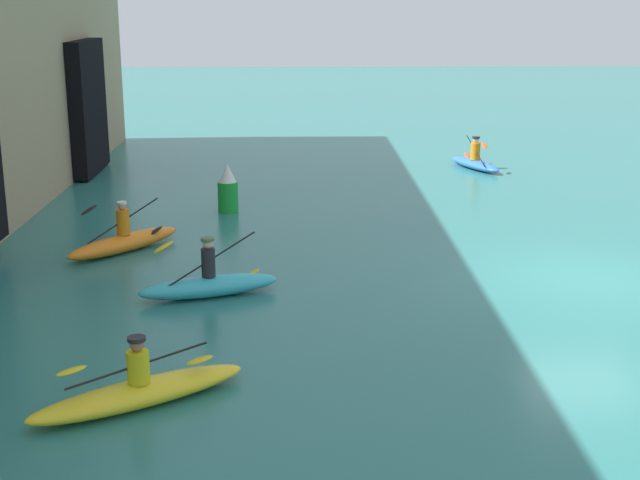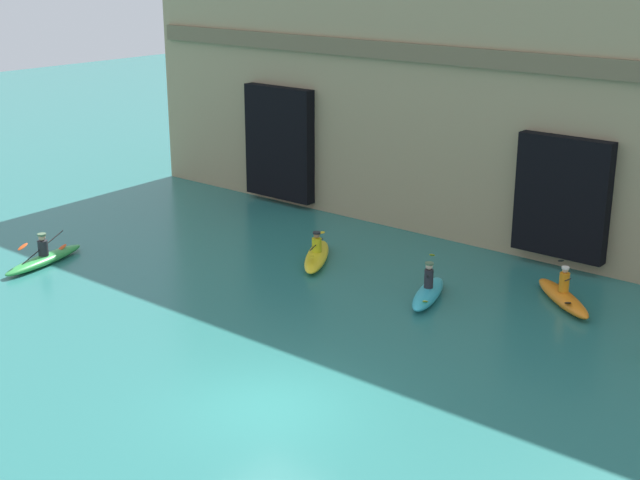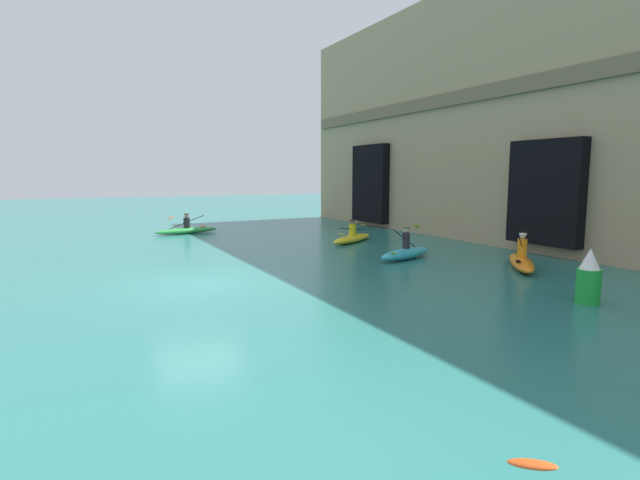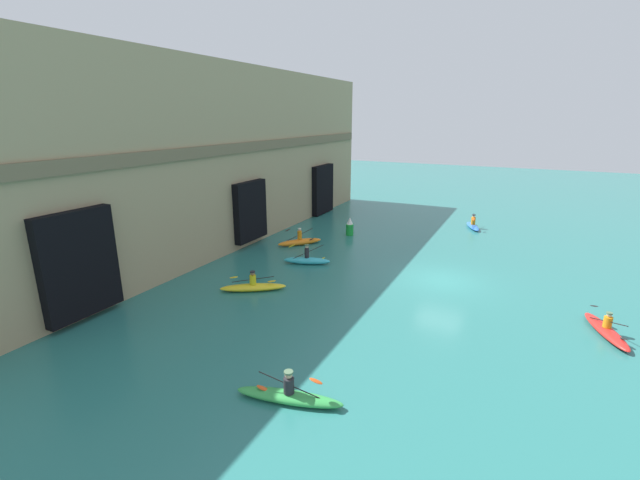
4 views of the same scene
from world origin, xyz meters
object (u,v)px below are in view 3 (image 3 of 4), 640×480
at_px(kayak_green, 187,230).
at_px(kayak_yellow, 352,238).
at_px(kayak_cyan, 406,252).
at_px(kayak_orange, 521,261).
at_px(marker_buoy, 589,278).

bearing_deg(kayak_green, kayak_yellow, 118.98).
distance_m(kayak_cyan, kayak_yellow, 4.98).
relative_size(kayak_orange, kayak_cyan, 0.99).
bearing_deg(kayak_orange, kayak_green, 67.67).
xyz_separation_m(kayak_cyan, kayak_green, (-11.95, -5.67, -0.03)).
bearing_deg(kayak_orange, kayak_cyan, 75.00).
height_order(kayak_cyan, kayak_green, kayak_cyan).
relative_size(kayak_green, kayak_yellow, 1.10).
height_order(kayak_orange, kayak_cyan, kayak_cyan).
distance_m(kayak_orange, marker_buoy, 4.54).
relative_size(kayak_orange, marker_buoy, 2.10).
height_order(kayak_orange, marker_buoy, marker_buoy).
distance_m(kayak_orange, kayak_green, 17.26).
xyz_separation_m(kayak_orange, kayak_green, (-15.28, -8.01, -0.03)).
xyz_separation_m(kayak_green, kayak_yellow, (7.00, 6.23, -0.00)).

